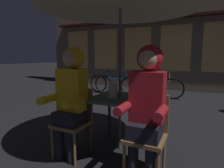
# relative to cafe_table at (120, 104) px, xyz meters

# --- Properties ---
(ground_plane) EXTENTS (60.00, 60.00, 0.00)m
(ground_plane) POSITION_rel_cafe_table_xyz_m (0.00, 0.00, -0.64)
(ground_plane) COLOR #232326
(cafe_table) EXTENTS (0.72, 0.72, 0.74)m
(cafe_table) POSITION_rel_cafe_table_xyz_m (0.00, 0.00, 0.00)
(cafe_table) COLOR #42664C
(cafe_table) RESTS_ON ground_plane
(lantern) EXTENTS (0.11, 0.11, 0.23)m
(lantern) POSITION_rel_cafe_table_xyz_m (-0.07, -0.06, 0.22)
(lantern) COLOR white
(lantern) RESTS_ON cafe_table
(chair_left) EXTENTS (0.40, 0.40, 0.87)m
(chair_left) POSITION_rel_cafe_table_xyz_m (-0.48, -0.37, -0.15)
(chair_left) COLOR olive
(chair_left) RESTS_ON ground_plane
(chair_right) EXTENTS (0.40, 0.40, 0.87)m
(chair_right) POSITION_rel_cafe_table_xyz_m (0.48, -0.37, -0.15)
(chair_right) COLOR olive
(chair_right) RESTS_ON ground_plane
(person_left_hooded) EXTENTS (0.45, 0.56, 1.40)m
(person_left_hooded) POSITION_rel_cafe_table_xyz_m (-0.48, -0.43, 0.21)
(person_left_hooded) COLOR black
(person_left_hooded) RESTS_ON ground_plane
(person_right_hooded) EXTENTS (0.45, 0.56, 1.40)m
(person_right_hooded) POSITION_rel_cafe_table_xyz_m (0.48, -0.43, 0.21)
(person_right_hooded) COLOR black
(person_right_hooded) RESTS_ON ground_plane
(shopfront_building) EXTENTS (10.00, 0.93, 6.20)m
(shopfront_building) POSITION_rel_cafe_table_xyz_m (-0.65, 5.40, 2.45)
(shopfront_building) COLOR #6B5B4C
(shopfront_building) RESTS_ON ground_plane
(bicycle_nearest) EXTENTS (1.68, 0.09, 0.84)m
(bicycle_nearest) POSITION_rel_cafe_table_xyz_m (-2.81, 3.46, -0.29)
(bicycle_nearest) COLOR black
(bicycle_nearest) RESTS_ON ground_plane
(bicycle_second) EXTENTS (1.68, 0.17, 0.84)m
(bicycle_second) POSITION_rel_cafe_table_xyz_m (-1.58, 3.38, -0.29)
(bicycle_second) COLOR black
(bicycle_second) RESTS_ON ground_plane
(bicycle_third) EXTENTS (1.68, 0.17, 0.84)m
(bicycle_third) POSITION_rel_cafe_table_xyz_m (-0.24, 3.47, -0.29)
(bicycle_third) COLOR black
(bicycle_third) RESTS_ON ground_plane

